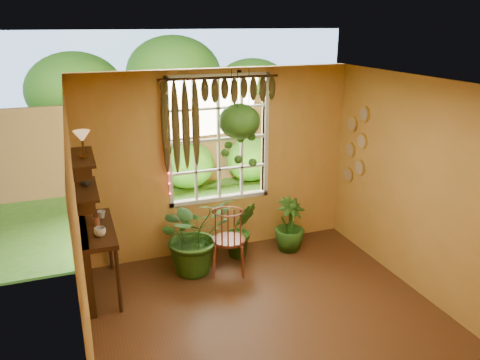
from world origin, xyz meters
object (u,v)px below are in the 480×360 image
object	(u,v)px
counter_ledge	(91,254)
potted_plant_mid	(241,229)
potted_plant_left	(194,234)
windsor_chair	(229,249)
hanging_basket	(239,127)

from	to	relation	value
counter_ledge	potted_plant_mid	size ratio (longest dim) A/B	1.41
potted_plant_left	potted_plant_mid	bearing A→B (deg)	14.60
windsor_chair	potted_plant_mid	bearing A→B (deg)	72.60
hanging_basket	counter_ledge	bearing A→B (deg)	-170.47
potted_plant_mid	hanging_basket	size ratio (longest dim) A/B	0.64
counter_ledge	windsor_chair	xyz separation A→B (m)	(1.79, -0.10, -0.20)
potted_plant_mid	counter_ledge	bearing A→B (deg)	-172.05
windsor_chair	potted_plant_left	bearing A→B (deg)	176.28
potted_plant_left	hanging_basket	bearing A→B (deg)	18.75
counter_ledge	potted_plant_mid	bearing A→B (deg)	7.95
potted_plant_mid	hanging_basket	bearing A→B (deg)	90.33
windsor_chair	potted_plant_mid	xyz separation A→B (m)	(0.32, 0.40, 0.08)
potted_plant_left	hanging_basket	size ratio (longest dim) A/B	0.84
counter_ledge	potted_plant_left	distance (m)	1.36
potted_plant_left	windsor_chair	bearing A→B (deg)	-25.12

